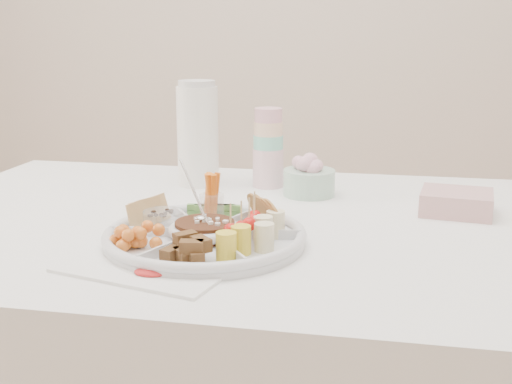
# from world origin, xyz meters

# --- Properties ---
(dining_table) EXTENTS (1.52, 1.02, 0.76)m
(dining_table) POSITION_xyz_m (0.00, 0.00, 0.38)
(dining_table) COLOR white
(dining_table) RESTS_ON floor
(party_tray) EXTENTS (0.42, 0.42, 0.04)m
(party_tray) POSITION_xyz_m (-0.01, -0.18, 0.78)
(party_tray) COLOR white
(party_tray) RESTS_ON dining_table
(bean_dip) EXTENTS (0.13, 0.13, 0.04)m
(bean_dip) POSITION_xyz_m (-0.01, -0.18, 0.79)
(bean_dip) COLOR #351B09
(bean_dip) RESTS_ON party_tray
(tortillas) EXTENTS (0.11, 0.11, 0.06)m
(tortillas) POSITION_xyz_m (0.09, -0.10, 0.80)
(tortillas) COLOR tan
(tortillas) RESTS_ON party_tray
(carrot_cucumber) EXTENTS (0.11, 0.11, 0.09)m
(carrot_cucumber) POSITION_xyz_m (-0.03, -0.05, 0.82)
(carrot_cucumber) COLOR orange
(carrot_cucumber) RESTS_ON party_tray
(pita_raisins) EXTENTS (0.12, 0.12, 0.06)m
(pita_raisins) POSITION_xyz_m (-0.13, -0.13, 0.80)
(pita_raisins) COLOR tan
(pita_raisins) RESTS_ON party_tray
(cherries) EXTENTS (0.12, 0.12, 0.04)m
(cherries) POSITION_xyz_m (-0.12, -0.25, 0.79)
(cherries) COLOR #F5A93D
(cherries) RESTS_ON party_tray
(granola_chunks) EXTENTS (0.12, 0.12, 0.05)m
(granola_chunks) POSITION_xyz_m (0.00, -0.31, 0.79)
(granola_chunks) COLOR brown
(granola_chunks) RESTS_ON party_tray
(banana_tomato) EXTENTS (0.13, 0.13, 0.09)m
(banana_tomato) POSITION_xyz_m (0.11, -0.23, 0.82)
(banana_tomato) COLOR #E2D75F
(banana_tomato) RESTS_ON party_tray
(cup_stack) EXTENTS (0.10, 0.10, 0.22)m
(cup_stack) POSITION_xyz_m (0.02, 0.31, 0.87)
(cup_stack) COLOR silver
(cup_stack) RESTS_ON dining_table
(thermos) EXTENTS (0.12, 0.12, 0.28)m
(thermos) POSITION_xyz_m (-0.16, 0.30, 0.90)
(thermos) COLOR white
(thermos) RESTS_ON dining_table
(flower_bowl) EXTENTS (0.14, 0.14, 0.10)m
(flower_bowl) POSITION_xyz_m (0.14, 0.24, 0.81)
(flower_bowl) COLOR #95CBAC
(flower_bowl) RESTS_ON dining_table
(napkin_stack) EXTENTS (0.17, 0.15, 0.05)m
(napkin_stack) POSITION_xyz_m (0.48, 0.14, 0.78)
(napkin_stack) COLOR #CE9A9A
(napkin_stack) RESTS_ON dining_table
(placemat) EXTENTS (0.30, 0.16, 0.01)m
(placemat) POSITION_xyz_m (-0.09, -0.36, 0.76)
(placemat) COLOR white
(placemat) RESTS_ON dining_table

